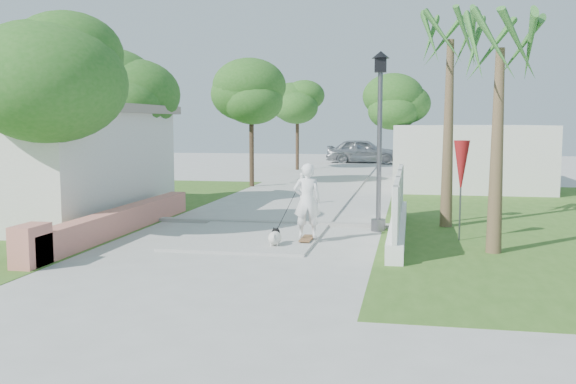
% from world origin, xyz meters
% --- Properties ---
extents(ground, '(90.00, 90.00, 0.00)m').
position_xyz_m(ground, '(0.00, 0.00, 0.00)').
color(ground, '#B7B7B2').
rests_on(ground, ground).
extents(path_strip, '(3.20, 36.00, 0.06)m').
position_xyz_m(path_strip, '(0.00, 20.00, 0.03)').
color(path_strip, '#B7B7B2').
rests_on(path_strip, ground).
extents(curb, '(6.50, 0.25, 0.10)m').
position_xyz_m(curb, '(0.00, 6.00, 0.05)').
color(curb, '#999993').
rests_on(curb, ground).
extents(grass_left, '(8.00, 20.00, 0.01)m').
position_xyz_m(grass_left, '(-7.00, 8.00, 0.01)').
color(grass_left, '#37611E').
rests_on(grass_left, ground).
extents(grass_right, '(8.00, 20.00, 0.01)m').
position_xyz_m(grass_right, '(7.00, 8.00, 0.01)').
color(grass_right, '#37611E').
rests_on(grass_right, ground).
extents(pink_wall, '(0.45, 8.20, 0.80)m').
position_xyz_m(pink_wall, '(-3.30, 3.55, 0.31)').
color(pink_wall, tan).
rests_on(pink_wall, ground).
extents(lattice_fence, '(0.35, 7.00, 1.50)m').
position_xyz_m(lattice_fence, '(3.40, 5.00, 0.54)').
color(lattice_fence, white).
rests_on(lattice_fence, ground).
extents(building_right, '(6.00, 8.00, 2.60)m').
position_xyz_m(building_right, '(6.00, 18.00, 1.30)').
color(building_right, silver).
rests_on(building_right, ground).
extents(street_lamp, '(0.44, 0.44, 4.44)m').
position_xyz_m(street_lamp, '(2.90, 5.50, 2.43)').
color(street_lamp, '#59595E').
rests_on(street_lamp, ground).
extents(bollard, '(0.14, 0.14, 1.09)m').
position_xyz_m(bollard, '(0.20, 10.00, 0.58)').
color(bollard, white).
rests_on(bollard, ground).
extents(patio_umbrella, '(0.36, 0.36, 2.30)m').
position_xyz_m(patio_umbrella, '(4.80, 4.50, 1.69)').
color(patio_umbrella, '#59595E').
rests_on(patio_umbrella, ground).
extents(tree_left_near, '(3.60, 3.60, 5.28)m').
position_xyz_m(tree_left_near, '(-4.48, 2.98, 3.82)').
color(tree_left_near, '#4C3826').
rests_on(tree_left_near, ground).
extents(tree_left_mid, '(3.20, 3.20, 4.85)m').
position_xyz_m(tree_left_mid, '(-5.48, 8.48, 3.50)').
color(tree_left_mid, '#4C3826').
rests_on(tree_left_mid, ground).
extents(tree_path_left, '(3.40, 3.40, 5.23)m').
position_xyz_m(tree_path_left, '(-2.98, 15.98, 3.82)').
color(tree_path_left, '#4C3826').
rests_on(tree_path_left, ground).
extents(tree_path_right, '(3.00, 3.00, 4.79)m').
position_xyz_m(tree_path_right, '(3.22, 19.98, 3.49)').
color(tree_path_right, '#4C3826').
rests_on(tree_path_right, ground).
extents(tree_path_far, '(3.20, 3.20, 5.17)m').
position_xyz_m(tree_path_far, '(-2.78, 25.98, 3.82)').
color(tree_path_far, '#4C3826').
rests_on(tree_path_far, ground).
extents(palm_far, '(1.80, 1.80, 5.30)m').
position_xyz_m(palm_far, '(4.60, 6.50, 4.48)').
color(palm_far, brown).
rests_on(palm_far, ground).
extents(palm_near, '(1.80, 1.80, 4.70)m').
position_xyz_m(palm_near, '(5.40, 3.20, 3.95)').
color(palm_near, brown).
rests_on(palm_near, ground).
extents(skateboarder, '(0.92, 1.02, 1.80)m').
position_xyz_m(skateboarder, '(1.27, 3.56, 0.88)').
color(skateboarder, brown).
rests_on(skateboarder, ground).
extents(dog, '(0.33, 0.63, 0.43)m').
position_xyz_m(dog, '(0.81, 2.89, 0.23)').
color(dog, silver).
rests_on(dog, ground).
extents(parked_car, '(4.89, 2.01, 1.66)m').
position_xyz_m(parked_car, '(0.53, 32.47, 0.83)').
color(parked_car, '#97999E').
rests_on(parked_car, ground).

